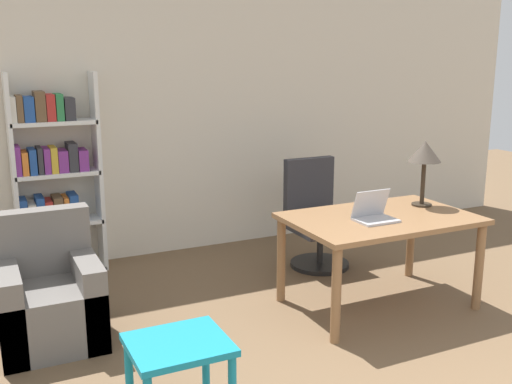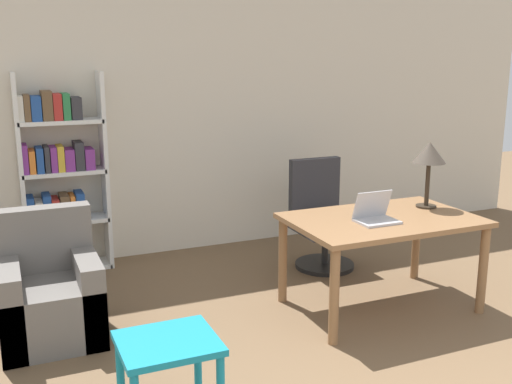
{
  "view_description": "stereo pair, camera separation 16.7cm",
  "coord_description": "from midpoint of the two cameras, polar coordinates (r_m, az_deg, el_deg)",
  "views": [
    {
      "loc": [
        -2.08,
        -1.17,
        1.97
      ],
      "look_at": [
        -0.24,
        2.68,
        0.99
      ],
      "focal_mm": 42.0,
      "sensor_mm": 36.0,
      "label": 1
    },
    {
      "loc": [
        -1.93,
        -1.24,
        1.97
      ],
      "look_at": [
        -0.24,
        2.68,
        0.99
      ],
      "focal_mm": 42.0,
      "sensor_mm": 36.0,
      "label": 2
    }
  ],
  "objects": [
    {
      "name": "wall_back",
      "position": [
        6.11,
        -4.06,
        7.1
      ],
      "size": [
        8.0,
        0.06,
        2.7
      ],
      "color": "beige",
      "rests_on": "ground_plane"
    },
    {
      "name": "desk",
      "position": [
        4.78,
        12.93,
        -3.48
      ],
      "size": [
        1.44,
        0.93,
        0.74
      ],
      "color": "olive",
      "rests_on": "ground_plane"
    },
    {
      "name": "laptop",
      "position": [
        4.61,
        12.31,
        -2.17
      ],
      "size": [
        0.3,
        0.23,
        0.23
      ],
      "color": "#B2B2B7",
      "rests_on": "desk"
    },
    {
      "name": "table_lamp",
      "position": [
        5.08,
        17.09,
        3.35
      ],
      "size": [
        0.27,
        0.27,
        0.54
      ],
      "color": "#2D2319",
      "rests_on": "desk"
    },
    {
      "name": "office_chair",
      "position": [
        5.71,
        7.09,
        -2.67
      ],
      "size": [
        0.56,
        0.56,
        1.01
      ],
      "color": "black",
      "rests_on": "ground_plane"
    },
    {
      "name": "side_table_blue",
      "position": [
        3.24,
        -6.84,
        -15.46
      ],
      "size": [
        0.51,
        0.45,
        0.54
      ],
      "color": "teal",
      "rests_on": "ground_plane"
    },
    {
      "name": "armchair",
      "position": [
        4.51,
        -18.03,
        -9.48
      ],
      "size": [
        0.68,
        0.71,
        0.9
      ],
      "color": "#66605B",
      "rests_on": "ground_plane"
    },
    {
      "name": "bookshelf",
      "position": [
        5.68,
        -17.48,
        1.0
      ],
      "size": [
        0.76,
        0.28,
        1.83
      ],
      "color": "white",
      "rests_on": "ground_plane"
    }
  ]
}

